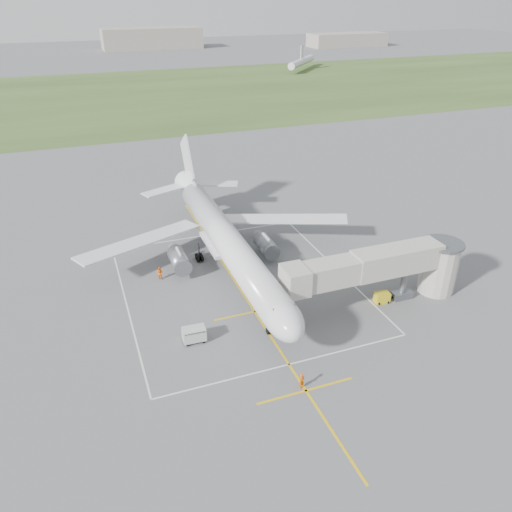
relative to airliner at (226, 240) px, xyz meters
name	(u,v)px	position (x,y,z in m)	size (l,w,h in m)	color
ground	(229,272)	(0.00, -0.75, -4.39)	(700.00, 700.00, 0.00)	#5E5E61
grass_strip	(116,97)	(0.00, 129.25, -4.38)	(700.00, 120.00, 0.02)	#334C21
apron_markings	(243,294)	(0.00, -6.57, -4.38)	(28.20, 60.00, 0.01)	gold
airliner	(226,240)	(0.00, 0.00, 0.00)	(38.93, 46.75, 13.52)	silver
jet_bridge	(390,268)	(15.72, -14.25, 0.35)	(23.40, 5.00, 7.20)	#9C958D
gpu_unit	(382,298)	(15.18, -14.23, -3.74)	(1.86, 1.39, 1.32)	gold
baggage_cart	(194,335)	(-8.06, -13.72, -3.51)	(2.54, 1.60, 1.72)	#BCBCBC
ramp_worker_nose	(302,381)	(-0.24, -24.26, -3.54)	(0.62, 0.41, 1.71)	#D95306
ramp_worker_wing	(160,273)	(-8.99, 0.77, -3.51)	(0.86, 0.67, 1.76)	#FF6408
distant_hangars	(56,45)	(-16.15, 264.44, 0.78)	(345.00, 49.00, 12.00)	gray
distant_aircraft	(90,73)	(-5.67, 164.83, -0.80)	(210.62, 27.58, 8.85)	silver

